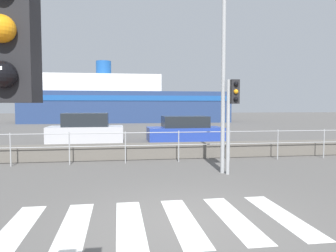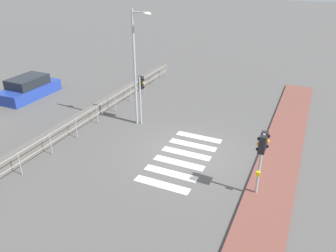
% 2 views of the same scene
% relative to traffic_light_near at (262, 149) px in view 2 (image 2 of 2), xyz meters
% --- Properties ---
extents(ground_plane, '(160.00, 160.00, 0.00)m').
position_rel_traffic_light_near_xyz_m(ground_plane, '(1.86, 3.60, -2.08)').
color(ground_plane, '#565451').
extents(sidewalk_brick, '(24.00, 1.80, 0.12)m').
position_rel_traffic_light_near_xyz_m(sidewalk_brick, '(1.86, -0.50, -2.02)').
color(sidewalk_brick, brown).
rests_on(sidewalk_brick, ground_plane).
extents(crosswalk, '(4.95, 2.40, 0.01)m').
position_rel_traffic_light_near_xyz_m(crosswalk, '(1.33, 3.60, -2.08)').
color(crosswalk, silver).
rests_on(crosswalk, ground_plane).
extents(seawall, '(22.47, 0.55, 0.56)m').
position_rel_traffic_light_near_xyz_m(seawall, '(1.86, 10.22, -1.80)').
color(seawall, '#605B54').
rests_on(seawall, ground_plane).
extents(harbor_fence, '(20.26, 0.04, 1.09)m').
position_rel_traffic_light_near_xyz_m(harbor_fence, '(1.86, 9.34, -1.36)').
color(harbor_fence, '#9EA0A3').
rests_on(harbor_fence, ground_plane).
extents(traffic_light_near, '(0.58, 0.41, 2.67)m').
position_rel_traffic_light_near_xyz_m(traffic_light_near, '(0.00, 0.00, 0.00)').
color(traffic_light_near, '#9EA0A3').
rests_on(traffic_light_near, ground_plane).
extents(traffic_light_far, '(0.34, 0.32, 2.70)m').
position_rel_traffic_light_near_xyz_m(traffic_light_far, '(3.90, 7.12, -0.10)').
color(traffic_light_far, '#9EA0A3').
rests_on(traffic_light_far, ground_plane).
extents(streetlamp, '(0.32, 1.08, 6.15)m').
position_rel_traffic_light_near_xyz_m(streetlamp, '(3.70, 7.15, 1.72)').
color(streetlamp, '#9EA0A3').
rests_on(streetlamp, ground_plane).
extents(parked_car_blue, '(4.13, 1.88, 1.37)m').
position_rel_traffic_light_near_xyz_m(parked_car_blue, '(4.38, 16.02, -1.49)').
color(parked_car_blue, '#233D9E').
rests_on(parked_car_blue, ground_plane).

